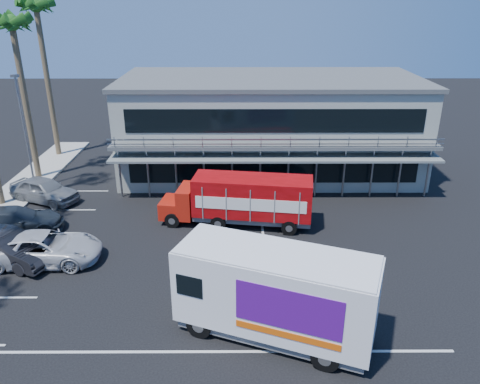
{
  "coord_description": "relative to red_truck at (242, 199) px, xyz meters",
  "views": [
    {
      "loc": [
        0.56,
        -20.45,
        12.85
      ],
      "look_at": [
        0.66,
        4.7,
        2.3
      ],
      "focal_mm": 35.0,
      "sensor_mm": 36.0,
      "label": 1
    }
  ],
  "objects": [
    {
      "name": "light_pole_far",
      "position": [
        -14.97,
        5.91,
        2.83
      ],
      "size": [
        0.5,
        0.25,
        8.09
      ],
      "color": "gray",
      "rests_on": "ground"
    },
    {
      "name": "palm_e",
      "position": [
        -15.47,
        7.91,
        8.9
      ],
      "size": [
        2.8,
        2.8,
        12.25
      ],
      "color": "brown",
      "rests_on": "ground"
    },
    {
      "name": "parked_car_d",
      "position": [
        -13.27,
        -1.09,
        -0.88
      ],
      "size": [
        5.84,
        3.53,
        1.58
      ],
      "primitive_type": "imported",
      "rotation": [
        0.0,
        0.0,
        1.83
      ],
      "color": "#2A3138",
      "rests_on": "ground"
    },
    {
      "name": "building",
      "position": [
        2.23,
        9.85,
        1.98
      ],
      "size": [
        22.4,
        12.0,
        7.3
      ],
      "color": "#A6AA9C",
      "rests_on": "ground"
    },
    {
      "name": "white_van",
      "position": [
        1.22,
        -10.09,
        0.36
      ],
      "size": [
        8.27,
        5.34,
        3.82
      ],
      "rotation": [
        0.0,
        0.0,
        -0.37
      ],
      "color": "white",
      "rests_on": "ground"
    },
    {
      "name": "ground",
      "position": [
        -0.77,
        -5.09,
        -1.67
      ],
      "size": [
        120.0,
        120.0,
        0.0
      ],
      "primitive_type": "plane",
      "color": "black",
      "rests_on": "ground"
    },
    {
      "name": "parked_car_c",
      "position": [
        -10.27,
        -4.29,
        -0.87
      ],
      "size": [
        5.84,
        2.77,
        1.61
      ],
      "primitive_type": "imported",
      "rotation": [
        0.0,
        0.0,
        1.59
      ],
      "color": "silver",
      "rests_on": "ground"
    },
    {
      "name": "parked_car_e",
      "position": [
        -13.27,
        3.52,
        -0.84
      ],
      "size": [
        5.25,
        3.73,
        1.66
      ],
      "primitive_type": "imported",
      "rotation": [
        0.0,
        0.0,
        1.16
      ],
      "color": "gray",
      "rests_on": "ground"
    },
    {
      "name": "parked_car_b",
      "position": [
        -12.09,
        -4.37,
        -0.84
      ],
      "size": [
        5.35,
        3.63,
        1.67
      ],
      "primitive_type": "imported",
      "rotation": [
        0.0,
        0.0,
        1.16
      ],
      "color": "black",
      "rests_on": "ground"
    },
    {
      "name": "red_truck",
      "position": [
        0.0,
        0.0,
        0.0
      ],
      "size": [
        9.28,
        3.39,
        3.05
      ],
      "rotation": [
        0.0,
        0.0,
        -0.14
      ],
      "color": "#B11A0E",
      "rests_on": "ground"
    },
    {
      "name": "palm_f",
      "position": [
        -15.87,
        13.41,
        9.8
      ],
      "size": [
        2.8,
        2.8,
        13.25
      ],
      "color": "brown",
      "rests_on": "ground"
    }
  ]
}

